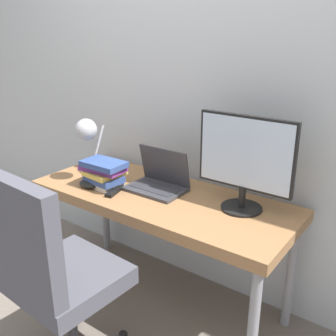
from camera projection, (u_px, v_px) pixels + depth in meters
name	position (u px, v px, depth m)	size (l,w,h in m)	color
ground_plane	(129.00, 327.00, 2.19)	(12.00, 12.00, 0.00)	#70665B
wall_back	(198.00, 78.00, 2.25)	(8.00, 0.05, 2.60)	silver
desk	(161.00, 205.00, 2.20)	(1.50, 0.60, 0.70)	#996B42
laptop	(158.00, 181.00, 2.23)	(0.33, 0.22, 0.23)	#38383D
monitor	(245.00, 159.00, 1.92)	(0.50, 0.21, 0.48)	black
desk_lamp	(89.00, 136.00, 2.30)	(0.14, 0.27, 0.38)	#4C4C51
office_chair	(51.00, 268.00, 1.72)	(0.54, 0.55, 1.03)	black
book_stack	(104.00, 173.00, 2.26)	(0.28, 0.21, 0.16)	silver
tv_remote	(114.00, 191.00, 2.19)	(0.08, 0.15, 0.02)	black
game_controller	(90.00, 184.00, 2.27)	(0.14, 0.10, 0.04)	black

